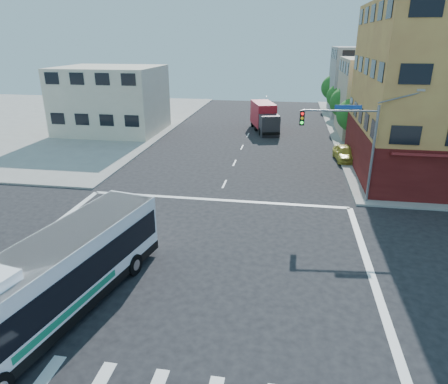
# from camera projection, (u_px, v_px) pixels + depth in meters

# --- Properties ---
(ground) EXTENTS (120.00, 120.00, 0.00)m
(ground) POSITION_uv_depth(u_px,v_px,m) (184.00, 268.00, 20.71)
(ground) COLOR black
(ground) RESTS_ON ground
(sidewalk_nw) EXTENTS (50.00, 50.00, 0.15)m
(sidewalk_nw) POSITION_uv_depth(u_px,v_px,m) (12.00, 120.00, 58.21)
(sidewalk_nw) COLOR gray
(sidewalk_nw) RESTS_ON ground
(building_east_near) EXTENTS (12.06, 10.06, 9.00)m
(building_east_near) POSITION_uv_depth(u_px,v_px,m) (392.00, 98.00, 47.81)
(building_east_near) COLOR tan
(building_east_near) RESTS_ON ground
(building_east_far) EXTENTS (12.06, 10.06, 10.00)m
(building_east_far) POSITION_uv_depth(u_px,v_px,m) (372.00, 82.00, 60.52)
(building_east_far) COLOR #9B9A96
(building_east_far) RESTS_ON ground
(building_west) EXTENTS (12.06, 10.06, 8.00)m
(building_west) POSITION_uv_depth(u_px,v_px,m) (111.00, 100.00, 49.45)
(building_west) COLOR beige
(building_west) RESTS_ON ground
(signal_mast_ne) EXTENTS (7.91, 1.13, 8.07)m
(signal_mast_ne) POSITION_uv_depth(u_px,v_px,m) (349.00, 135.00, 27.32)
(signal_mast_ne) COLOR slate
(signal_mast_ne) RESTS_ON ground
(street_tree_a) EXTENTS (3.60, 3.60, 5.53)m
(street_tree_a) POSITION_uv_depth(u_px,v_px,m) (355.00, 113.00, 43.33)
(street_tree_a) COLOR #3D2816
(street_tree_a) RESTS_ON ground
(street_tree_b) EXTENTS (3.80, 3.80, 5.79)m
(street_tree_b) POSITION_uv_depth(u_px,v_px,m) (346.00, 101.00, 50.64)
(street_tree_b) COLOR #3D2816
(street_tree_b) RESTS_ON ground
(street_tree_c) EXTENTS (3.40, 3.40, 5.29)m
(street_tree_c) POSITION_uv_depth(u_px,v_px,m) (339.00, 95.00, 58.11)
(street_tree_c) COLOR #3D2816
(street_tree_c) RESTS_ON ground
(street_tree_d) EXTENTS (4.00, 4.00, 6.03)m
(street_tree_d) POSITION_uv_depth(u_px,v_px,m) (334.00, 86.00, 65.33)
(street_tree_d) COLOR #3D2816
(street_tree_d) RESTS_ON ground
(transit_bus) EXTENTS (5.08, 12.97, 3.76)m
(transit_bus) POSITION_uv_depth(u_px,v_px,m) (51.00, 281.00, 16.37)
(transit_bus) COLOR black
(transit_bus) RESTS_ON ground
(box_truck) EXTENTS (4.32, 8.10, 3.50)m
(box_truck) POSITION_uv_depth(u_px,v_px,m) (264.00, 118.00, 50.84)
(box_truck) COLOR #28272C
(box_truck) RESTS_ON ground
(parked_car) EXTENTS (2.13, 4.48, 1.48)m
(parked_car) POSITION_uv_depth(u_px,v_px,m) (345.00, 153.00, 38.73)
(parked_car) COLOR gold
(parked_car) RESTS_ON ground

